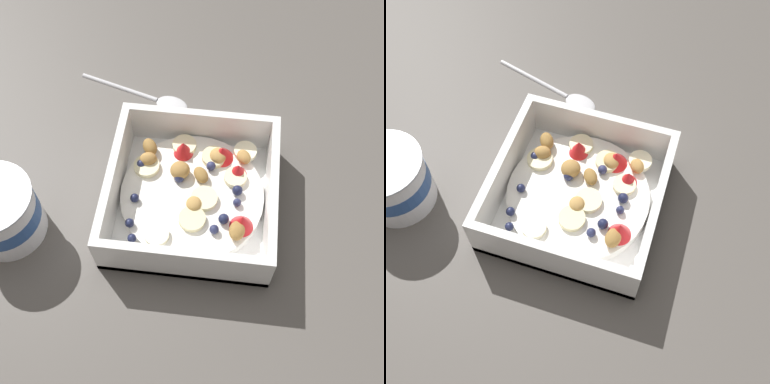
% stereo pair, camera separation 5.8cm
% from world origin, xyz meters
% --- Properties ---
extents(ground_plane, '(2.40, 2.40, 0.00)m').
position_xyz_m(ground_plane, '(0.00, 0.00, 0.00)').
color(ground_plane, '#56514C').
extents(fruit_bowl, '(0.20, 0.20, 0.07)m').
position_xyz_m(fruit_bowl, '(0.02, -0.02, 0.02)').
color(fruit_bowl, white).
rests_on(fruit_bowl, ground).
extents(spoon, '(0.07, 0.17, 0.01)m').
position_xyz_m(spoon, '(0.19, 0.06, 0.00)').
color(spoon, silver).
rests_on(spoon, ground).
extents(yogurt_cup, '(0.10, 0.10, 0.08)m').
position_xyz_m(yogurt_cup, '(-0.04, 0.20, 0.04)').
color(yogurt_cup, white).
rests_on(yogurt_cup, ground).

